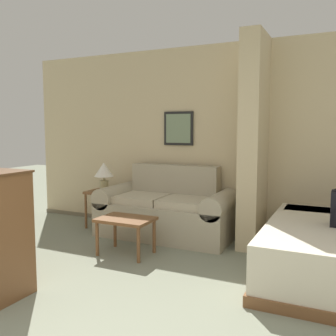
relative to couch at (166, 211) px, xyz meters
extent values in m
cube|color=#CCB78E|center=(0.88, 0.48, 0.95)|extent=(6.81, 0.12, 2.60)
cube|color=#70644E|center=(0.88, 0.41, -0.32)|extent=(6.81, 0.02, 0.06)
cube|color=black|center=(0.00, 0.41, 1.12)|extent=(0.45, 0.02, 0.48)
cube|color=gray|center=(0.00, 0.39, 1.12)|extent=(0.38, 0.01, 0.41)
cube|color=#CCB78E|center=(1.15, 0.09, 0.95)|extent=(0.24, 0.67, 2.60)
cube|color=tan|center=(0.00, -0.04, -0.12)|extent=(1.29, 0.84, 0.46)
cube|color=tan|center=(0.00, 0.28, 0.36)|extent=(1.29, 0.20, 0.49)
cube|color=tan|center=(-0.78, -0.04, -0.12)|extent=(0.26, 0.84, 0.46)
cylinder|color=tan|center=(-0.78, -0.04, 0.17)|extent=(0.29, 0.84, 0.29)
cube|color=tan|center=(0.78, -0.04, -0.12)|extent=(0.26, 0.84, 0.46)
cylinder|color=tan|center=(0.78, -0.04, 0.17)|extent=(0.29, 0.84, 0.29)
cube|color=#BAAF94|center=(-0.32, -0.09, 0.16)|extent=(0.63, 0.60, 0.10)
cube|color=#BAAF94|center=(0.32, -0.09, 0.16)|extent=(0.63, 0.60, 0.10)
cube|color=brown|center=(-0.10, -0.89, 0.07)|extent=(0.63, 0.45, 0.04)
cylinder|color=brown|center=(-0.37, -1.07, -0.15)|extent=(0.04, 0.04, 0.40)
cylinder|color=brown|center=(0.18, -1.07, -0.15)|extent=(0.04, 0.04, 0.40)
cylinder|color=brown|center=(-0.37, -0.70, -0.15)|extent=(0.04, 0.04, 0.40)
cylinder|color=brown|center=(0.18, -0.70, -0.15)|extent=(0.04, 0.04, 0.40)
cube|color=brown|center=(-1.04, 0.03, 0.18)|extent=(0.45, 0.45, 0.04)
cylinder|color=brown|center=(-1.23, -0.16, -0.09)|extent=(0.04, 0.04, 0.51)
cylinder|color=brown|center=(-0.84, -0.16, -0.09)|extent=(0.04, 0.04, 0.51)
cylinder|color=brown|center=(-1.23, 0.23, -0.09)|extent=(0.04, 0.04, 0.51)
cylinder|color=brown|center=(-0.84, 0.23, -0.09)|extent=(0.04, 0.04, 0.51)
cylinder|color=tan|center=(-1.04, 0.03, 0.28)|extent=(0.13, 0.13, 0.15)
cylinder|color=tan|center=(-1.04, 0.03, 0.38)|extent=(0.02, 0.02, 0.06)
cone|color=white|center=(-1.04, 0.03, 0.52)|extent=(0.29, 0.29, 0.21)
camera|label=1|loc=(2.16, -4.51, 1.12)|focal=40.00mm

